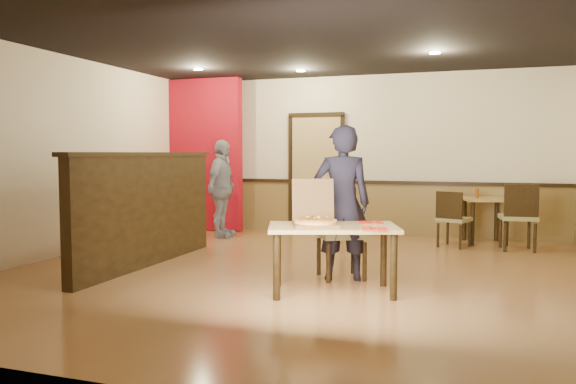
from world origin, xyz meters
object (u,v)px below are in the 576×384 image
at_px(side_chair_left, 452,217).
at_px(side_chair_right, 519,214).
at_px(diner_chair, 339,229).
at_px(side_table, 485,209).
at_px(diner, 342,203).
at_px(pizza_box, 315,220).
at_px(passerby, 222,189).
at_px(main_table, 333,236).
at_px(condiment, 477,193).

relative_size(side_chair_left, side_chair_right, 0.87).
bearing_deg(diner_chair, side_table, 32.38).
height_order(diner, pizza_box, diner).
relative_size(diner_chair, passerby, 0.62).
bearing_deg(main_table, condiment, 51.38).
distance_m(main_table, diner_chair, 0.77).
xyz_separation_m(side_chair_right, diner, (-2.02, -2.64, 0.33)).
bearing_deg(pizza_box, diner, 57.57).
bearing_deg(passerby, condiment, -83.40).
distance_m(side_chair_left, side_chair_right, 0.93).
relative_size(diner, pizza_box, 2.70).
distance_m(diner_chair, side_table, 3.52).
bearing_deg(passerby, side_table, -82.75).
distance_m(diner, condiment, 3.50).
height_order(side_chair_right, diner, diner).
xyz_separation_m(diner_chair, side_chair_left, (1.15, 2.51, -0.09)).
relative_size(diner, passerby, 1.05).
distance_m(side_chair_right, passerby, 4.72).
bearing_deg(pizza_box, side_chair_left, 47.82).
xyz_separation_m(main_table, diner_chair, (-0.11, 0.76, -0.03)).
xyz_separation_m(main_table, side_chair_left, (1.04, 3.27, -0.12)).
xyz_separation_m(diner_chair, pizza_box, (-0.06, -0.82, 0.19)).
bearing_deg(main_table, side_chair_right, 40.18).
bearing_deg(condiment, diner, -114.25).
bearing_deg(diner, side_chair_left, -129.22).
distance_m(main_table, side_chair_right, 3.81).
bearing_deg(condiment, side_chair_right, -43.33).
relative_size(side_table, condiment, 5.45).
height_order(side_chair_left, passerby, passerby).
bearing_deg(main_table, side_chair_left, 53.73).
height_order(diner_chair, diner, diner).
relative_size(side_table, diner, 0.47).
relative_size(side_chair_right, side_table, 1.20).
bearing_deg(passerby, main_table, -141.62).
height_order(side_chair_left, diner, diner).
relative_size(side_table, passerby, 0.50).
distance_m(side_chair_right, condiment, 0.85).
relative_size(side_chair_right, passerby, 0.60).
xyz_separation_m(side_table, passerby, (-4.25, -0.75, 0.28)).
relative_size(diner_chair, side_chair_right, 1.04).
relative_size(side_table, pizza_box, 1.27).
xyz_separation_m(diner_chair, condiment, (1.50, 3.05, 0.24)).
relative_size(side_chair_left, side_table, 1.04).
relative_size(side_chair_right, diner, 0.57).
bearing_deg(diner, condiment, -131.10).
distance_m(side_chair_left, side_table, 0.78).
xyz_separation_m(side_chair_left, side_chair_right, (0.93, -0.01, 0.07)).
bearing_deg(side_chair_left, diner_chair, 86.08).
xyz_separation_m(main_table, passerby, (-2.73, 3.13, 0.24)).
bearing_deg(condiment, side_table, 29.13).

